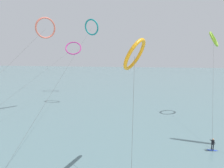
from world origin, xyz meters
name	(u,v)px	position (x,y,z in m)	size (l,w,h in m)	color
sea_water	(136,77)	(0.00, 105.72, 0.04)	(400.00, 200.00, 0.08)	slate
surfer_cobalt	(213,145)	(13.85, 19.42, 0.82)	(1.40, 0.67, 1.70)	#2647B7
kite_lime	(214,39)	(19.12, 37.18, 16.15)	(7.04, 19.88, 17.87)	#8CC62D
kite_magenta	(73,48)	(-19.93, 55.29, 15.43)	(6.26, 50.15, 17.85)	#CC288E
kite_amber	(135,55)	(3.51, 14.83, 12.71)	(3.18, 9.45, 14.49)	orange
kite_teal	(91,27)	(-9.24, 41.93, 20.12)	(4.46, 33.09, 22.25)	teal
kite_coral	(45,28)	(-17.98, 34.27, 18.99)	(4.21, 29.76, 21.41)	#EA7260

